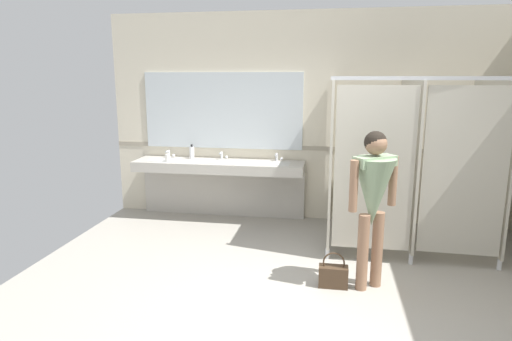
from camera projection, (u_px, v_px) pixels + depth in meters
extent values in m
cube|color=#9E998E|center=(299.00, 306.00, 4.14)|extent=(5.99, 5.68, 0.10)
cube|color=beige|center=(315.00, 118.00, 6.33)|extent=(5.99, 0.12, 2.95)
cube|color=#9E937F|center=(314.00, 148.00, 6.36)|extent=(5.99, 0.01, 0.06)
cube|color=#B2ADA3|center=(219.00, 166.00, 6.35)|extent=(2.44, 0.55, 0.14)
cube|color=#B2ADA3|center=(223.00, 191.00, 6.67)|extent=(2.44, 0.08, 0.73)
cube|color=beige|center=(164.00, 163.00, 6.45)|extent=(0.42, 0.30, 0.11)
cylinder|color=silver|center=(169.00, 154.00, 6.63)|extent=(0.04, 0.04, 0.11)
cylinder|color=silver|center=(167.00, 151.00, 6.57)|extent=(0.03, 0.11, 0.03)
sphere|color=silver|center=(174.00, 155.00, 6.64)|extent=(0.04, 0.04, 0.04)
cube|color=beige|center=(218.00, 165.00, 6.32)|extent=(0.42, 0.30, 0.11)
cylinder|color=silver|center=(222.00, 155.00, 6.50)|extent=(0.04, 0.04, 0.11)
cylinder|color=silver|center=(221.00, 153.00, 6.44)|extent=(0.03, 0.11, 0.03)
sphere|color=silver|center=(226.00, 157.00, 6.51)|extent=(0.04, 0.04, 0.04)
cube|color=beige|center=(275.00, 167.00, 6.18)|extent=(0.42, 0.30, 0.11)
cylinder|color=silver|center=(277.00, 157.00, 6.37)|extent=(0.04, 0.04, 0.11)
cylinder|color=silver|center=(276.00, 155.00, 6.31)|extent=(0.03, 0.11, 0.03)
sphere|color=silver|center=(282.00, 159.00, 6.37)|extent=(0.04, 0.04, 0.04)
cube|color=silver|center=(223.00, 111.00, 6.46)|extent=(2.34, 0.02, 1.10)
cube|color=#B2AD9E|center=(331.00, 157.00, 5.57)|extent=(0.03, 1.52, 1.90)
cylinder|color=silver|center=(327.00, 253.00, 5.11)|extent=(0.05, 0.05, 0.12)
cube|color=#B2AD9E|center=(407.00, 159.00, 5.42)|extent=(0.03, 1.52, 1.90)
cylinder|color=silver|center=(411.00, 259.00, 4.96)|extent=(0.05, 0.05, 0.12)
cube|color=#B2AD9E|center=(488.00, 161.00, 5.27)|extent=(0.03, 1.52, 1.90)
cylinder|color=silver|center=(499.00, 264.00, 4.81)|extent=(0.05, 0.05, 0.12)
cube|color=#B2AD9E|center=(374.00, 170.00, 4.79)|extent=(0.84, 0.03, 1.80)
cube|color=#B2AD9E|center=(464.00, 173.00, 4.64)|extent=(0.84, 0.06, 1.80)
cube|color=#B7BABF|center=(425.00, 78.00, 4.52)|extent=(1.91, 0.04, 0.04)
cylinder|color=#8C664C|center=(377.00, 249.00, 4.38)|extent=(0.11, 0.11, 0.77)
cylinder|color=#8C664C|center=(363.00, 252.00, 4.30)|extent=(0.11, 0.11, 0.77)
cone|color=gray|center=(373.00, 192.00, 4.22)|extent=(0.56, 0.56, 0.66)
cube|color=gray|center=(375.00, 161.00, 4.15)|extent=(0.43, 0.37, 0.10)
cylinder|color=#8C664C|center=(393.00, 181.00, 4.30)|extent=(0.08, 0.08, 0.49)
cylinder|color=#8C664C|center=(354.00, 186.00, 4.10)|extent=(0.08, 0.08, 0.49)
sphere|color=#8C664C|center=(376.00, 144.00, 4.12)|extent=(0.21, 0.21, 0.21)
sphere|color=black|center=(375.00, 142.00, 4.13)|extent=(0.21, 0.21, 0.21)
cube|color=#3F2D1E|center=(333.00, 276.00, 4.41)|extent=(0.29, 0.14, 0.21)
torus|color=#3F2D1E|center=(334.00, 263.00, 4.38)|extent=(0.22, 0.02, 0.22)
cylinder|color=white|center=(192.00, 153.00, 6.55)|extent=(0.07, 0.07, 0.17)
cylinder|color=black|center=(192.00, 146.00, 6.53)|extent=(0.03, 0.03, 0.04)
cylinder|color=white|center=(168.00, 158.00, 6.31)|extent=(0.07, 0.07, 0.11)
cylinder|color=#B7BABF|center=(336.00, 279.00, 4.58)|extent=(0.14, 0.14, 0.01)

